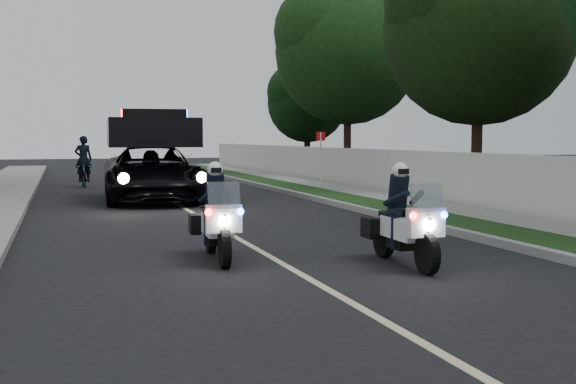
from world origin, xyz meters
The scene contains 16 objects.
ground centered at (0.00, 0.00, 0.00)m, with size 120.00×120.00×0.00m, color black.
curb_right centered at (4.10, 10.00, 0.07)m, with size 0.20×60.00×0.15m, color gray.
grass_verge centered at (4.80, 10.00, 0.08)m, with size 1.20×60.00×0.16m, color #193814.
sidewalk_right centered at (6.10, 10.00, 0.08)m, with size 1.40×60.00×0.16m, color gray.
property_wall centered at (7.10, 10.00, 0.75)m, with size 0.22×60.00×1.50m, color beige.
curb_left centered at (-4.10, 10.00, 0.07)m, with size 0.20×60.00×0.15m, color gray.
lane_marking centered at (0.00, 10.00, 0.00)m, with size 0.12×50.00×0.01m, color #BFB78C.
police_moto_left centered at (-0.86, 3.82, 0.00)m, with size 0.63×1.79×1.52m, color white, non-canonical shape.
police_moto_right centered at (1.68, 2.51, 0.00)m, with size 0.63×1.80×1.53m, color silver, non-canonical shape.
police_suv centered at (-0.53, 14.55, 0.00)m, with size 2.75×5.94×2.89m, color black.
bicycle centered at (-2.31, 21.40, 0.00)m, with size 0.55×1.58×0.83m, color black.
cyclist centered at (-2.31, 21.40, 0.00)m, with size 0.64×0.42×1.76m, color black.
sign_post centered at (6.00, 17.75, 0.00)m, with size 0.34×0.34×2.18m, color #AB180C, non-canonical shape.
tree_right_c centered at (10.08, 13.80, 0.00)m, with size 6.36×6.36×10.60m, color black, non-canonical shape.
tree_right_d centered at (10.10, 25.12, 0.00)m, with size 6.98×6.98×11.63m, color #1A3E14, non-canonical shape.
tree_right_e centered at (10.23, 31.38, 0.00)m, with size 4.52×4.52×7.53m, color black, non-canonical shape.
Camera 1 is at (-3.13, -6.94, 1.89)m, focal length 44.51 mm.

